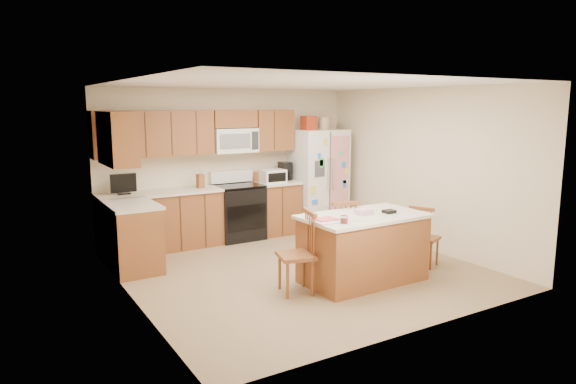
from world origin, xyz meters
TOP-DOWN VIEW (x-y plane):
  - ground at (0.00, 0.00)m, footprint 4.50×4.50m
  - room_shell at (0.00, 0.00)m, footprint 4.60×4.60m
  - cabinetry at (-0.98, 1.79)m, footprint 3.36×1.56m
  - stove at (0.00, 1.94)m, footprint 0.76×0.65m
  - refrigerator at (1.57, 1.87)m, footprint 0.90×0.79m
  - island at (0.44, -0.81)m, footprint 1.60×0.95m
  - windsor_chair_left at (-0.48, -0.73)m, footprint 0.50×0.52m
  - windsor_chair_back at (0.54, -0.22)m, footprint 0.50×0.48m
  - windsor_chair_right at (1.56, -0.76)m, footprint 0.48×0.49m

SIDE VIEW (x-z plane):
  - ground at x=0.00m, z-range 0.00..0.00m
  - windsor_chair_right at x=1.56m, z-range -0.02..0.84m
  - island at x=0.44m, z-range -0.04..0.92m
  - windsor_chair_back at x=0.54m, z-range -0.03..0.93m
  - windsor_chair_left at x=-0.48m, z-range -0.03..0.97m
  - stove at x=0.00m, z-range -0.09..1.04m
  - cabinetry at x=-0.98m, z-range -0.16..1.99m
  - refrigerator at x=1.57m, z-range -0.10..1.94m
  - room_shell at x=0.00m, z-range 0.18..2.70m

